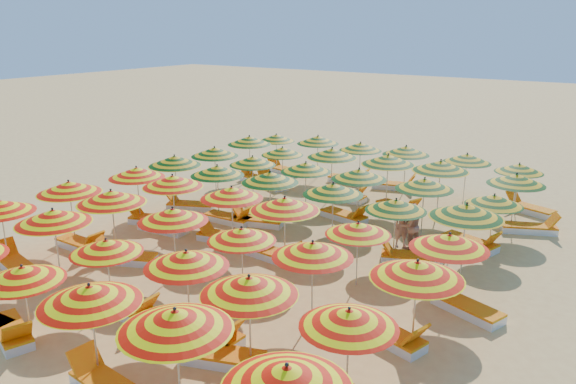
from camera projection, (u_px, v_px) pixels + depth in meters
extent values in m
plane|color=#E7B866|center=(279.00, 246.00, 17.24)|extent=(120.00, 120.00, 0.00)
cylinder|color=silver|center=(27.00, 306.00, 11.75)|extent=(0.03, 0.03, 1.71)
cone|color=orange|center=(23.00, 274.00, 11.54)|extent=(1.79, 1.79, 0.33)
sphere|color=black|center=(21.00, 266.00, 11.49)|extent=(0.06, 0.06, 0.06)
cylinder|color=silver|center=(94.00, 335.00, 10.49)|extent=(0.04, 0.04, 1.90)
cone|color=orange|center=(90.00, 295.00, 10.26)|extent=(2.24, 2.24, 0.36)
sphere|color=black|center=(89.00, 284.00, 10.20)|extent=(0.06, 0.06, 0.06)
cylinder|color=silver|center=(178.00, 365.00, 9.51)|extent=(0.04, 0.04, 1.96)
cone|color=orange|center=(175.00, 320.00, 9.27)|extent=(2.57, 2.57, 0.37)
sphere|color=black|center=(175.00, 309.00, 9.21)|extent=(0.07, 0.07, 0.07)
cone|color=orange|center=(287.00, 378.00, 7.80)|extent=(2.44, 2.44, 0.37)
sphere|color=black|center=(287.00, 365.00, 7.74)|extent=(0.06, 0.06, 0.06)
cylinder|color=silver|center=(4.00, 233.00, 15.66)|extent=(0.04, 0.04, 1.84)
cone|color=orange|center=(0.00, 206.00, 15.43)|extent=(2.37, 2.37, 0.35)
cylinder|color=silver|center=(57.00, 247.00, 14.62)|extent=(0.04, 0.04, 1.93)
cone|color=orange|center=(53.00, 216.00, 14.38)|extent=(2.18, 2.18, 0.37)
sphere|color=black|center=(52.00, 209.00, 14.32)|extent=(0.06, 0.06, 0.06)
cylinder|color=silver|center=(109.00, 275.00, 13.23)|extent=(0.03, 0.03, 1.69)
cone|color=orange|center=(106.00, 246.00, 13.02)|extent=(1.77, 1.77, 0.32)
sphere|color=black|center=(105.00, 239.00, 12.97)|extent=(0.06, 0.06, 0.06)
cylinder|color=silver|center=(188.00, 293.00, 12.20)|extent=(0.03, 0.03, 1.84)
cone|color=orange|center=(186.00, 259.00, 11.97)|extent=(2.38, 2.38, 0.35)
sphere|color=black|center=(186.00, 250.00, 11.92)|extent=(0.06, 0.06, 0.06)
cylinder|color=silver|center=(250.00, 324.00, 10.85)|extent=(0.04, 0.04, 1.90)
cone|color=orange|center=(249.00, 286.00, 10.61)|extent=(2.27, 2.27, 0.36)
sphere|color=black|center=(249.00, 276.00, 10.55)|extent=(0.06, 0.06, 0.06)
cylinder|color=silver|center=(348.00, 357.00, 9.91)|extent=(0.03, 0.03, 1.76)
cone|color=orange|center=(349.00, 318.00, 9.70)|extent=(1.96, 1.96, 0.34)
sphere|color=black|center=(349.00, 308.00, 9.64)|extent=(0.06, 0.06, 0.06)
cylinder|color=silver|center=(72.00, 213.00, 17.19)|extent=(0.04, 0.04, 1.93)
cone|color=orange|center=(69.00, 187.00, 16.95)|extent=(2.35, 2.35, 0.37)
sphere|color=black|center=(68.00, 181.00, 16.89)|extent=(0.06, 0.06, 0.06)
cylinder|color=silver|center=(114.00, 225.00, 16.12)|extent=(0.04, 0.04, 1.97)
cone|color=orange|center=(111.00, 197.00, 15.87)|extent=(2.54, 2.54, 0.38)
sphere|color=black|center=(111.00, 190.00, 15.81)|extent=(0.07, 0.07, 0.07)
cylinder|color=silver|center=(175.00, 243.00, 14.94)|extent=(0.04, 0.04, 1.85)
cone|color=orange|center=(173.00, 215.00, 14.71)|extent=(1.99, 1.99, 0.35)
sphere|color=black|center=(172.00, 208.00, 14.65)|extent=(0.06, 0.06, 0.06)
cylinder|color=silver|center=(242.00, 262.00, 13.93)|extent=(0.03, 0.03, 1.71)
cone|color=orange|center=(242.00, 234.00, 13.72)|extent=(2.27, 2.27, 0.33)
sphere|color=black|center=(241.00, 227.00, 13.66)|extent=(0.06, 0.06, 0.06)
cylinder|color=silver|center=(312.00, 282.00, 12.69)|extent=(0.04, 0.04, 1.84)
cone|color=orange|center=(313.00, 250.00, 12.46)|extent=(2.28, 2.28, 0.35)
sphere|color=black|center=(313.00, 241.00, 12.40)|extent=(0.06, 0.06, 0.06)
cylinder|color=silver|center=(415.00, 307.00, 11.49)|extent=(0.04, 0.04, 1.92)
cone|color=orange|center=(417.00, 270.00, 11.25)|extent=(2.12, 2.12, 0.37)
sphere|color=black|center=(418.00, 260.00, 11.19)|extent=(0.06, 0.06, 0.06)
cylinder|color=silver|center=(138.00, 196.00, 19.04)|extent=(0.04, 0.04, 1.89)
cone|color=orange|center=(137.00, 173.00, 18.81)|extent=(2.36, 2.36, 0.36)
sphere|color=black|center=(136.00, 167.00, 18.75)|extent=(0.06, 0.06, 0.06)
cylinder|color=silver|center=(174.00, 206.00, 17.88)|extent=(0.04, 0.04, 1.92)
cone|color=orange|center=(173.00, 181.00, 17.64)|extent=(2.34, 2.34, 0.37)
sphere|color=black|center=(172.00, 175.00, 17.58)|extent=(0.06, 0.06, 0.06)
cylinder|color=silver|center=(232.00, 219.00, 16.81)|extent=(0.04, 0.04, 1.87)
cone|color=orange|center=(232.00, 193.00, 16.58)|extent=(2.10, 2.10, 0.36)
sphere|color=black|center=(231.00, 186.00, 16.52)|extent=(0.06, 0.06, 0.06)
cylinder|color=silver|center=(285.00, 233.00, 15.55)|extent=(0.04, 0.04, 1.95)
cone|color=orange|center=(285.00, 204.00, 15.31)|extent=(2.33, 2.33, 0.37)
sphere|color=black|center=(285.00, 197.00, 15.25)|extent=(0.06, 0.06, 0.06)
cylinder|color=silver|center=(357.00, 255.00, 14.38)|extent=(0.03, 0.03, 1.69)
cone|color=orange|center=(358.00, 229.00, 14.17)|extent=(2.18, 2.18, 0.32)
sphere|color=black|center=(358.00, 222.00, 14.12)|extent=(0.06, 0.06, 0.06)
cylinder|color=silver|center=(447.00, 273.00, 13.17)|extent=(0.04, 0.04, 1.84)
cone|color=orange|center=(449.00, 241.00, 12.95)|extent=(2.04, 2.04, 0.35)
sphere|color=black|center=(450.00, 233.00, 12.89)|extent=(0.06, 0.06, 0.06)
cylinder|color=silver|center=(176.00, 183.00, 20.53)|extent=(0.04, 0.04, 1.92)
cone|color=#716104|center=(175.00, 161.00, 20.30)|extent=(2.42, 2.42, 0.37)
sphere|color=black|center=(174.00, 155.00, 20.23)|extent=(0.06, 0.06, 0.06)
cylinder|color=silver|center=(218.00, 193.00, 19.44)|extent=(0.04, 0.04, 1.85)
cone|color=#716104|center=(217.00, 171.00, 19.21)|extent=(2.23, 2.23, 0.35)
sphere|color=black|center=(217.00, 165.00, 19.15)|extent=(0.06, 0.06, 0.06)
cylinder|color=silver|center=(270.00, 201.00, 18.41)|extent=(0.04, 0.04, 1.90)
cone|color=#716104|center=(270.00, 177.00, 18.18)|extent=(2.38, 2.38, 0.36)
sphere|color=black|center=(270.00, 171.00, 18.12)|extent=(0.06, 0.06, 0.06)
cylinder|color=silver|center=(333.00, 214.00, 17.25)|extent=(0.04, 0.04, 1.85)
cone|color=#716104|center=(333.00, 189.00, 17.02)|extent=(2.18, 2.18, 0.35)
sphere|color=black|center=(333.00, 183.00, 16.97)|extent=(0.06, 0.06, 0.06)
cylinder|color=silver|center=(395.00, 230.00, 16.05)|extent=(0.03, 0.03, 1.75)
cone|color=#716104|center=(396.00, 205.00, 15.83)|extent=(2.12, 2.12, 0.33)
sphere|color=black|center=(396.00, 199.00, 15.78)|extent=(0.06, 0.06, 0.06)
cylinder|color=silver|center=(464.00, 241.00, 14.97)|extent=(0.04, 0.04, 1.96)
cone|color=#716104|center=(466.00, 211.00, 14.73)|extent=(2.53, 2.53, 0.37)
sphere|color=black|center=(467.00, 203.00, 14.67)|extent=(0.07, 0.07, 0.07)
cylinder|color=silver|center=(215.00, 172.00, 22.23)|extent=(0.04, 0.04, 1.86)
cone|color=#716104|center=(215.00, 152.00, 22.00)|extent=(2.12, 2.12, 0.35)
sphere|color=black|center=(214.00, 147.00, 21.94)|extent=(0.06, 0.06, 0.06)
cylinder|color=silver|center=(253.00, 180.00, 21.21)|extent=(0.03, 0.03, 1.75)
cone|color=#716104|center=(253.00, 161.00, 21.00)|extent=(2.17, 2.17, 0.33)
sphere|color=black|center=(252.00, 156.00, 20.94)|extent=(0.06, 0.06, 0.06)
cylinder|color=silver|center=(306.00, 188.00, 20.08)|extent=(0.03, 0.03, 1.80)
cone|color=#716104|center=(306.00, 167.00, 19.86)|extent=(2.11, 2.11, 0.34)
sphere|color=black|center=(306.00, 162.00, 19.80)|extent=(0.06, 0.06, 0.06)
cylinder|color=silver|center=(358.00, 197.00, 18.94)|extent=(0.04, 0.04, 1.86)
cone|color=#716104|center=(359.00, 174.00, 18.71)|extent=(2.47, 2.47, 0.35)
sphere|color=black|center=(359.00, 168.00, 18.65)|extent=(0.06, 0.06, 0.06)
cylinder|color=silver|center=(423.00, 208.00, 17.88)|extent=(0.03, 0.03, 1.83)
cone|color=#716104|center=(425.00, 184.00, 17.65)|extent=(2.12, 2.12, 0.35)
sphere|color=black|center=(425.00, 178.00, 17.60)|extent=(0.06, 0.06, 0.06)
cylinder|color=silver|center=(491.00, 223.00, 16.70)|extent=(0.03, 0.03, 1.68)
cone|color=#716104|center=(494.00, 200.00, 16.50)|extent=(1.85, 1.85, 0.32)
sphere|color=black|center=(495.00, 194.00, 16.44)|extent=(0.06, 0.06, 0.06)
cylinder|color=silver|center=(250.00, 159.00, 24.27)|extent=(0.04, 0.04, 1.89)
cone|color=#716104|center=(249.00, 140.00, 24.04)|extent=(1.91, 1.91, 0.36)
sphere|color=black|center=(249.00, 136.00, 23.98)|extent=(0.06, 0.06, 0.06)
cylinder|color=silver|center=(282.00, 169.00, 22.94)|extent=(0.03, 0.03, 1.71)
cone|color=#716104|center=(282.00, 151.00, 22.73)|extent=(2.18, 2.18, 0.33)
sphere|color=black|center=(282.00, 147.00, 22.67)|extent=(0.06, 0.06, 0.06)
cylinder|color=silver|center=(332.00, 174.00, 21.71)|extent=(0.04, 0.04, 1.94)
cone|color=#716104|center=(332.00, 153.00, 21.47)|extent=(2.32, 2.32, 0.37)
sphere|color=black|center=(332.00, 148.00, 21.41)|extent=(0.06, 0.06, 0.06)
cylinder|color=silver|center=(387.00, 182.00, 20.57)|extent=(0.04, 0.04, 1.96)
cone|color=#716104|center=(388.00, 160.00, 20.33)|extent=(1.97, 1.97, 0.37)
sphere|color=black|center=(388.00, 154.00, 20.27)|extent=(0.07, 0.07, 0.07)
cylinder|color=silver|center=(439.00, 189.00, 19.64)|extent=(0.04, 0.04, 1.96)
cone|color=#716104|center=(441.00, 166.00, 19.40)|extent=(2.35, 2.35, 0.37)
sphere|color=black|center=(441.00, 160.00, 19.34)|extent=(0.07, 0.07, 0.07)
cylinder|color=silver|center=(514.00, 203.00, 18.37)|extent=(0.04, 0.04, 1.84)
cone|color=#716104|center=(516.00, 179.00, 18.14)|extent=(2.38, 2.38, 0.35)
sphere|color=black|center=(517.00, 173.00, 18.08)|extent=(0.06, 0.06, 0.06)
cylinder|color=silver|center=(276.00, 153.00, 25.80)|extent=(0.03, 0.03, 1.68)
cone|color=#716104|center=(276.00, 138.00, 25.59)|extent=(2.10, 2.10, 0.32)
sphere|color=black|center=(276.00, 134.00, 25.54)|extent=(0.06, 0.06, 0.06)
cylinder|color=silver|center=(318.00, 158.00, 24.65)|extent=(0.03, 0.03, 1.83)
cone|color=#716104|center=(318.00, 140.00, 24.43)|extent=(2.36, 2.36, 0.35)
sphere|color=black|center=(318.00, 135.00, 24.37)|extent=(0.06, 0.06, 0.06)
cylinder|color=silver|center=(360.00, 165.00, 23.52)|extent=(0.03, 0.03, 1.78)
cone|color=#716104|center=(360.00, 147.00, 23.30)|extent=(1.90, 1.90, 0.34)
sphere|color=black|center=(361.00, 142.00, 23.24)|extent=(0.06, 0.06, 0.06)
cylinder|color=silver|center=(405.00, 170.00, 22.48)|extent=(0.04, 0.04, 1.86)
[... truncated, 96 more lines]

